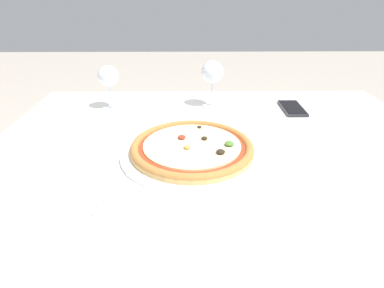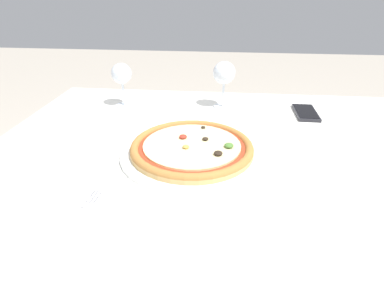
{
  "view_description": "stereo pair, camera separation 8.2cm",
  "coord_description": "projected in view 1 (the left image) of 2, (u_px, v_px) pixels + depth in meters",
  "views": [
    {
      "loc": [
        -0.08,
        -0.74,
        1.11
      ],
      "look_at": [
        -0.07,
        -0.01,
        0.74
      ],
      "focal_mm": 30.0,
      "sensor_mm": 36.0,
      "label": 1
    },
    {
      "loc": [
        -0.0,
        -0.73,
        1.11
      ],
      "look_at": [
        -0.07,
        -0.01,
        0.74
      ],
      "focal_mm": 30.0,
      "sensor_mm": 36.0,
      "label": 2
    }
  ],
  "objects": [
    {
      "name": "pizza_plate",
      "position": [
        192.0,
        149.0,
        0.82
      ],
      "size": [
        0.37,
        0.37,
        0.04
      ],
      "color": "white",
      "rests_on": "dining_table"
    },
    {
      "name": "dining_table",
      "position": [
        219.0,
        179.0,
        0.88
      ],
      "size": [
        1.27,
        1.03,
        0.71
      ],
      "color": "brown",
      "rests_on": "ground_plane"
    },
    {
      "name": "cell_phone",
      "position": [
        292.0,
        108.0,
        1.12
      ],
      "size": [
        0.07,
        0.14,
        0.01
      ],
      "color": "#232328",
      "rests_on": "dining_table"
    },
    {
      "name": "fork",
      "position": [
        94.0,
        223.0,
        0.59
      ],
      "size": [
        0.03,
        0.17,
        0.0
      ],
      "color": "silver",
      "rests_on": "dining_table"
    },
    {
      "name": "wine_glass_far_left",
      "position": [
        108.0,
        77.0,
        1.08
      ],
      "size": [
        0.07,
        0.07,
        0.15
      ],
      "color": "silver",
      "rests_on": "dining_table"
    },
    {
      "name": "wine_glass_far_right",
      "position": [
        213.0,
        73.0,
        1.1
      ],
      "size": [
        0.08,
        0.08,
        0.16
      ],
      "color": "silver",
      "rests_on": "dining_table"
    }
  ]
}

